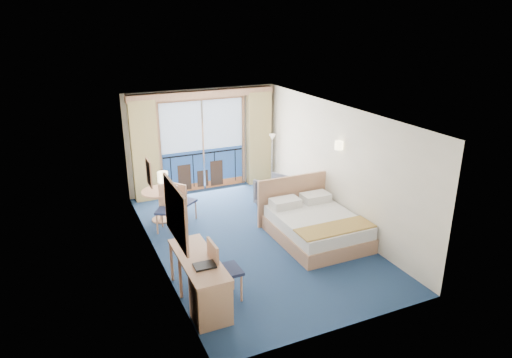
# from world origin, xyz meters

# --- Properties ---
(floor) EXTENTS (6.50, 6.50, 0.00)m
(floor) POSITION_xyz_m (0.00, 0.00, 0.00)
(floor) COLOR navy
(floor) RESTS_ON ground
(room_walls) EXTENTS (4.04, 6.54, 2.72)m
(room_walls) POSITION_xyz_m (0.00, 0.00, 1.78)
(room_walls) COLOR white
(room_walls) RESTS_ON ground
(balcony_door) EXTENTS (2.36, 0.03, 2.52)m
(balcony_door) POSITION_xyz_m (-0.01, 3.22, 1.14)
(balcony_door) COLOR navy
(balcony_door) RESTS_ON room_walls
(curtain_left) EXTENTS (0.65, 0.22, 2.55)m
(curtain_left) POSITION_xyz_m (-1.55, 3.07, 1.28)
(curtain_left) COLOR tan
(curtain_left) RESTS_ON room_walls
(curtain_right) EXTENTS (0.65, 0.22, 2.55)m
(curtain_right) POSITION_xyz_m (1.55, 3.07, 1.28)
(curtain_right) COLOR tan
(curtain_right) RESTS_ON room_walls
(pelmet) EXTENTS (3.80, 0.25, 0.18)m
(pelmet) POSITION_xyz_m (0.00, 3.10, 2.58)
(pelmet) COLOR tan
(pelmet) RESTS_ON room_walls
(mirror) EXTENTS (0.05, 1.25, 0.95)m
(mirror) POSITION_xyz_m (-1.97, -1.50, 1.55)
(mirror) COLOR tan
(mirror) RESTS_ON room_walls
(wall_print) EXTENTS (0.04, 0.42, 0.52)m
(wall_print) POSITION_xyz_m (-1.97, 0.45, 1.60)
(wall_print) COLOR tan
(wall_print) RESTS_ON room_walls
(sconce_left) EXTENTS (0.18, 0.18, 0.18)m
(sconce_left) POSITION_xyz_m (-1.94, -0.60, 1.85)
(sconce_left) COLOR beige
(sconce_left) RESTS_ON room_walls
(sconce_right) EXTENTS (0.18, 0.18, 0.18)m
(sconce_right) POSITION_xyz_m (1.94, -0.15, 1.85)
(sconce_right) COLOR beige
(sconce_right) RESTS_ON room_walls
(bed) EXTENTS (1.74, 2.07, 1.10)m
(bed) POSITION_xyz_m (1.18, -0.55, 0.31)
(bed) COLOR tan
(bed) RESTS_ON ground
(nightstand) EXTENTS (0.42, 0.40, 0.55)m
(nightstand) POSITION_xyz_m (1.77, 0.93, 0.27)
(nightstand) COLOR tan
(nightstand) RESTS_ON ground
(phone) EXTENTS (0.20, 0.17, 0.08)m
(phone) POSITION_xyz_m (1.75, 0.96, 0.59)
(phone) COLOR silver
(phone) RESTS_ON nightstand
(armchair) EXTENTS (1.05, 1.06, 0.72)m
(armchair) POSITION_xyz_m (1.22, 1.39, 0.36)
(armchair) COLOR #4B505B
(armchair) RESTS_ON ground
(floor_lamp) EXTENTS (0.20, 0.20, 1.44)m
(floor_lamp) POSITION_xyz_m (1.80, 2.75, 1.09)
(floor_lamp) COLOR silver
(floor_lamp) RESTS_ON ground
(desk) EXTENTS (0.58, 1.68, 0.79)m
(desk) POSITION_xyz_m (-1.70, -2.14, 0.44)
(desk) COLOR tan
(desk) RESTS_ON ground
(desk_chair) EXTENTS (0.47, 0.46, 1.08)m
(desk_chair) POSITION_xyz_m (-1.37, -1.80, 0.61)
(desk_chair) COLOR #1C2342
(desk_chair) RESTS_ON ground
(folder) EXTENTS (0.34, 0.26, 0.03)m
(folder) POSITION_xyz_m (-1.69, -1.97, 0.80)
(folder) COLOR black
(folder) RESTS_ON desk
(desk_lamp) EXTENTS (0.12, 0.12, 0.44)m
(desk_lamp) POSITION_xyz_m (-1.76, -1.06, 1.11)
(desk_lamp) COLOR silver
(desk_lamp) RESTS_ON desk
(round_table) EXTENTS (0.81, 0.81, 0.73)m
(round_table) POSITION_xyz_m (-1.55, 1.69, 0.55)
(round_table) COLOR tan
(round_table) RESTS_ON ground
(table_chair_a) EXTENTS (0.58, 0.57, 0.95)m
(table_chair_a) POSITION_xyz_m (-1.09, 1.42, 0.53)
(table_chair_a) COLOR #1C2342
(table_chair_a) RESTS_ON ground
(table_chair_b) EXTENTS (0.59, 0.59, 0.99)m
(table_chair_b) POSITION_xyz_m (-1.51, 1.15, 0.56)
(table_chair_b) COLOR #1C2342
(table_chair_b) RESTS_ON ground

